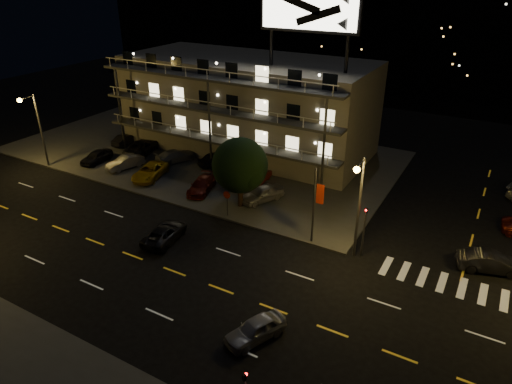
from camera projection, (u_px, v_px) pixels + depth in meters
The scene contains 23 objects.
ground at pixel (197, 280), 31.75m from camera, with size 140.00×140.00×0.00m, color black.
curb_nw at pixel (202, 152), 53.47m from camera, with size 44.00×24.00×0.15m, color #393937.
motel at pixel (248, 104), 52.35m from camera, with size 28.00×13.80×18.10m.
hill_backdrop at pixel (392, 15), 82.75m from camera, with size 120.00×25.00×24.00m.
streetlight_nw at pixel (36, 124), 47.21m from camera, with size 0.44×1.92×8.00m.
streetlight_nc at pixel (359, 199), 31.95m from camera, with size 0.44×1.92×8.00m.
signal_nw at pixel (364, 227), 33.23m from camera, with size 0.20×0.27×4.60m.
banner_north at pixel (315, 204), 34.51m from camera, with size 0.83×0.16×6.40m.
stop_sign at pixel (227, 199), 38.98m from camera, with size 0.91×0.11×2.61m.
tree at pixel (240, 167), 39.64m from camera, with size 5.09×4.90×6.41m.
lot_car_0 at pixel (96, 157), 50.10m from camera, with size 1.59×3.94×1.34m, color black.
lot_car_1 at pixel (125, 162), 48.65m from camera, with size 1.41×4.05×1.34m, color gray.
lot_car_2 at pixel (150, 172), 46.43m from camera, with size 2.24×4.86×1.35m, color gold.
lot_car_3 at pixel (202, 185), 43.65m from camera, with size 1.79×4.40×1.28m, color #5D160D.
lot_car_4 at pixel (262, 193), 41.87m from camera, with size 1.71×4.26×1.45m, color gray.
lot_car_5 at pixel (126, 139), 55.17m from camera, with size 1.34×3.84×1.27m, color black.
lot_car_6 at pixel (142, 147), 52.64m from camera, with size 2.47×5.36×1.49m, color black.
lot_car_7 at pixel (176, 156), 50.32m from camera, with size 1.87×4.60×1.33m, color gray.
lot_car_8 at pixel (218, 158), 49.39m from camera, with size 1.77×4.41×1.50m, color black.
lot_car_9 at pixel (258, 177), 45.30m from camera, with size 1.39×3.99×1.32m, color #5D160D.
side_car_0 at pixel (491, 262), 32.41m from camera, with size 1.56×4.48×1.48m, color black.
road_car_east at pixel (255, 329), 26.54m from camera, with size 1.55×3.86×1.32m, color gray.
road_car_west at pixel (165, 233), 36.10m from camera, with size 2.07×4.50×1.25m, color black.
Camera 1 is at (16.26, -20.29, 19.65)m, focal length 32.00 mm.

